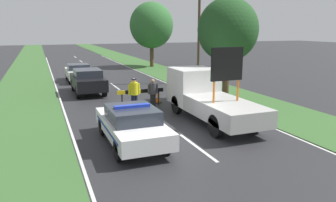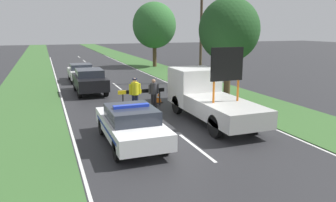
{
  "view_description": "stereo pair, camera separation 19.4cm",
  "coord_description": "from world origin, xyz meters",
  "px_view_note": "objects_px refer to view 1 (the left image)",
  "views": [
    {
      "loc": [
        -5.09,
        -11.53,
        4.21
      ],
      "look_at": [
        0.02,
        1.45,
        1.1
      ],
      "focal_mm": 35.0,
      "sensor_mm": 36.0,
      "label": 1
    },
    {
      "loc": [
        -4.9,
        -11.6,
        4.21
      ],
      "look_at": [
        0.02,
        1.45,
        1.1
      ],
      "focal_mm": 35.0,
      "sensor_mm": 36.0,
      "label": 2
    }
  ],
  "objects_px": {
    "work_truck": "(207,96)",
    "traffic_cone_centre_front": "(157,98)",
    "police_officer": "(134,92)",
    "queued_car_sedan_black": "(88,81)",
    "road_barrier": "(141,93)",
    "pedestrian_civilian": "(153,91)",
    "traffic_cone_near_police": "(144,106)",
    "roadside_tree_near_left": "(228,30)",
    "traffic_cone_near_truck": "(175,96)",
    "roadside_tree_near_right": "(151,25)",
    "police_car": "(132,124)",
    "utility_pole": "(199,26)",
    "queued_car_van_white": "(78,72)"
  },
  "relations": [
    {
      "from": "pedestrian_civilian",
      "to": "traffic_cone_near_police",
      "type": "distance_m",
      "value": 0.92
    },
    {
      "from": "road_barrier",
      "to": "queued_car_sedan_black",
      "type": "bearing_deg",
      "value": 121.51
    },
    {
      "from": "roadside_tree_near_right",
      "to": "queued_car_van_white",
      "type": "bearing_deg",
      "value": -139.79
    },
    {
      "from": "pedestrian_civilian",
      "to": "roadside_tree_near_left",
      "type": "xyz_separation_m",
      "value": [
        4.41,
        -0.08,
        3.17
      ]
    },
    {
      "from": "police_car",
      "to": "traffic_cone_near_police",
      "type": "xyz_separation_m",
      "value": [
        1.94,
        4.67,
        -0.49
      ]
    },
    {
      "from": "traffic_cone_centre_front",
      "to": "utility_pole",
      "type": "height_order",
      "value": "utility_pole"
    },
    {
      "from": "roadside_tree_near_right",
      "to": "traffic_cone_near_truck",
      "type": "bearing_deg",
      "value": -104.53
    },
    {
      "from": "traffic_cone_near_police",
      "to": "roadside_tree_near_right",
      "type": "height_order",
      "value": "roadside_tree_near_right"
    },
    {
      "from": "queued_car_sedan_black",
      "to": "queued_car_van_white",
      "type": "height_order",
      "value": "queued_car_sedan_black"
    },
    {
      "from": "traffic_cone_near_truck",
      "to": "roadside_tree_near_left",
      "type": "xyz_separation_m",
      "value": [
        2.77,
        -0.96,
        3.74
      ]
    },
    {
      "from": "police_officer",
      "to": "roadside_tree_near_right",
      "type": "height_order",
      "value": "roadside_tree_near_right"
    },
    {
      "from": "queued_car_sedan_black",
      "to": "queued_car_van_white",
      "type": "bearing_deg",
      "value": -90.21
    },
    {
      "from": "road_barrier",
      "to": "queued_car_van_white",
      "type": "relative_size",
      "value": 0.65
    },
    {
      "from": "road_barrier",
      "to": "traffic_cone_centre_front",
      "type": "distance_m",
      "value": 1.42
    },
    {
      "from": "pedestrian_civilian",
      "to": "roadside_tree_near_left",
      "type": "bearing_deg",
      "value": -9.63
    },
    {
      "from": "traffic_cone_near_truck",
      "to": "roadside_tree_near_left",
      "type": "bearing_deg",
      "value": -19.14
    },
    {
      "from": "traffic_cone_near_police",
      "to": "queued_car_sedan_black",
      "type": "height_order",
      "value": "queued_car_sedan_black"
    },
    {
      "from": "road_barrier",
      "to": "roadside_tree_near_left",
      "type": "relative_size",
      "value": 0.44
    },
    {
      "from": "roadside_tree_near_left",
      "to": "utility_pole",
      "type": "xyz_separation_m",
      "value": [
        1.71,
        6.94,
        0.3
      ]
    },
    {
      "from": "queued_car_sedan_black",
      "to": "queued_car_van_white",
      "type": "relative_size",
      "value": 1.1
    },
    {
      "from": "work_truck",
      "to": "traffic_cone_centre_front",
      "type": "height_order",
      "value": "work_truck"
    },
    {
      "from": "traffic_cone_near_police",
      "to": "roadside_tree_near_left",
      "type": "xyz_separation_m",
      "value": [
        4.99,
        0.17,
        3.84
      ]
    },
    {
      "from": "work_truck",
      "to": "traffic_cone_centre_front",
      "type": "xyz_separation_m",
      "value": [
        -0.99,
        4.11,
        -0.82
      ]
    },
    {
      "from": "queued_car_sedan_black",
      "to": "roadside_tree_near_left",
      "type": "xyz_separation_m",
      "value": [
        7.04,
        -5.58,
        3.25
      ]
    },
    {
      "from": "road_barrier",
      "to": "traffic_cone_near_police",
      "type": "xyz_separation_m",
      "value": [
        -0.08,
        -0.85,
        -0.53
      ]
    },
    {
      "from": "traffic_cone_near_police",
      "to": "police_officer",
      "type": "bearing_deg",
      "value": 172.28
    },
    {
      "from": "traffic_cone_near_police",
      "to": "queued_car_sedan_black",
      "type": "distance_m",
      "value": 6.14
    },
    {
      "from": "pedestrian_civilian",
      "to": "queued_car_van_white",
      "type": "bearing_deg",
      "value": 94.65
    },
    {
      "from": "work_truck",
      "to": "pedestrian_civilian",
      "type": "height_order",
      "value": "work_truck"
    },
    {
      "from": "traffic_cone_centre_front",
      "to": "police_car",
      "type": "bearing_deg",
      "value": -117.48
    },
    {
      "from": "road_barrier",
      "to": "utility_pole",
      "type": "xyz_separation_m",
      "value": [
        6.62,
        6.25,
        3.61
      ]
    },
    {
      "from": "police_car",
      "to": "queued_car_sedan_black",
      "type": "height_order",
      "value": "queued_car_sedan_black"
    },
    {
      "from": "queued_car_sedan_black",
      "to": "utility_pole",
      "type": "height_order",
      "value": "utility_pole"
    },
    {
      "from": "traffic_cone_near_police",
      "to": "work_truck",
      "type": "bearing_deg",
      "value": -49.56
    },
    {
      "from": "police_officer",
      "to": "utility_pole",
      "type": "xyz_separation_m",
      "value": [
        7.2,
        7.04,
        3.37
      ]
    },
    {
      "from": "work_truck",
      "to": "queued_car_sedan_black",
      "type": "xyz_separation_m",
      "value": [
        -4.3,
        8.39,
        -0.26
      ]
    },
    {
      "from": "roadside_tree_near_right",
      "to": "utility_pole",
      "type": "relative_size",
      "value": 0.82
    },
    {
      "from": "police_officer",
      "to": "traffic_cone_near_truck",
      "type": "height_order",
      "value": "police_officer"
    },
    {
      "from": "police_officer",
      "to": "queued_car_sedan_black",
      "type": "distance_m",
      "value": 5.89
    },
    {
      "from": "police_officer",
      "to": "queued_car_sedan_black",
      "type": "height_order",
      "value": "police_officer"
    },
    {
      "from": "queued_car_sedan_black",
      "to": "traffic_cone_near_police",
      "type": "bearing_deg",
      "value": 109.65
    },
    {
      "from": "road_barrier",
      "to": "queued_car_van_white",
      "type": "xyz_separation_m",
      "value": [
        -2.11,
        10.41,
        -0.05
      ]
    },
    {
      "from": "police_officer",
      "to": "traffic_cone_near_police",
      "type": "xyz_separation_m",
      "value": [
        0.5,
        -0.07,
        -0.77
      ]
    },
    {
      "from": "road_barrier",
      "to": "police_officer",
      "type": "distance_m",
      "value": 1.0
    },
    {
      "from": "work_truck",
      "to": "road_barrier",
      "type": "bearing_deg",
      "value": -56.51
    },
    {
      "from": "traffic_cone_near_police",
      "to": "traffic_cone_near_truck",
      "type": "relative_size",
      "value": 0.73
    },
    {
      "from": "police_officer",
      "to": "traffic_cone_near_truck",
      "type": "relative_size",
      "value": 2.4
    },
    {
      "from": "pedestrian_civilian",
      "to": "traffic_cone_near_police",
      "type": "xyz_separation_m",
      "value": [
        -0.57,
        -0.24,
        -0.67
      ]
    },
    {
      "from": "work_truck",
      "to": "pedestrian_civilian",
      "type": "xyz_separation_m",
      "value": [
        -1.68,
        2.88,
        -0.18
      ]
    },
    {
      "from": "queued_car_sedan_black",
      "to": "utility_pole",
      "type": "bearing_deg",
      "value": -171.22
    }
  ]
}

